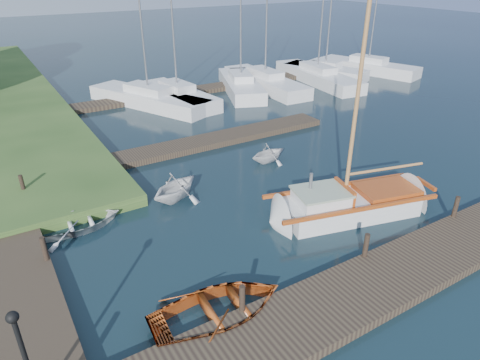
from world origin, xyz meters
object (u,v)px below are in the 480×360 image
mooring_post_1 (242,298)px  marina_boat_7 (368,66)px  dinghy (219,306)px  tender_a (75,221)px  mooring_post_2 (366,245)px  marina_boat_3 (241,84)px  lamp_post (22,346)px  tender_d (269,151)px  sailboat (352,205)px  marina_boat_1 (149,98)px  marina_boat_6 (325,71)px  mooring_post_4 (44,249)px  tender_b (175,184)px  mooring_post_5 (22,184)px  marina_boat_2 (177,95)px  mooring_post_3 (456,207)px  marina_boat_5 (317,75)px  marina_boat_4 (265,80)px

mooring_post_1 → marina_boat_7: size_ratio=0.07×
dinghy → tender_a: bearing=23.8°
mooring_post_2 → marina_boat_3: (7.46, 19.51, -0.11)m
lamp_post → tender_d: lamp_post is taller
lamp_post → sailboat: bearing=12.1°
lamp_post → tender_d: bearing=35.1°
tender_a → marina_boat_7: 30.04m
mooring_post_1 → marina_boat_3: marina_boat_3 is taller
marina_boat_1 → marina_boat_6: size_ratio=1.02×
mooring_post_4 → dinghy: size_ratio=0.22×
mooring_post_1 → sailboat: (6.39, 2.44, -0.36)m
tender_b → marina_boat_1: (3.66, 12.62, -0.07)m
mooring_post_5 → marina_boat_2: (10.76, 9.25, -0.12)m
mooring_post_1 → marina_boat_2: 20.40m
sailboat → tender_a: 10.13m
mooring_post_3 → sailboat: sailboat is taller
dinghy → marina_boat_7: marina_boat_7 is taller
sailboat → tender_d: (0.07, 5.61, 0.16)m
mooring_post_3 → mooring_post_4: same height
tender_d → marina_boat_2: marina_boat_2 is taller
dinghy → marina_boat_1: (5.34, 19.24, 0.18)m
mooring_post_1 → tender_b: bearing=80.3°
marina_boat_2 → tender_d: bearing=171.6°
mooring_post_3 → lamp_post: bearing=180.0°
lamp_post → marina_boat_5: marina_boat_5 is taller
sailboat → marina_boat_3: 17.96m
marina_boat_1 → marina_boat_5: 13.85m
mooring_post_3 → tender_b: bearing=138.2°
tender_b → marina_boat_2: bearing=-49.7°
tender_d → marina_boat_3: 12.71m
mooring_post_3 → marina_boat_3: (2.96, 19.51, -0.11)m
tender_b → dinghy: bearing=140.5°
marina_boat_1 → marina_boat_4: (9.24, -0.17, 0.01)m
lamp_post → marina_boat_6: 31.99m
mooring_post_2 → marina_boat_7: size_ratio=0.07×
marina_boat_3 → marina_boat_2: bearing=114.2°
marina_boat_4 → marina_boat_7: 10.61m
marina_boat_4 → dinghy: bearing=145.2°
tender_b → mooring_post_2: bearing=-179.9°
sailboat → marina_boat_1: size_ratio=0.94×
mooring_post_4 → lamp_post: (-1.00, -5.00, 1.17)m
mooring_post_2 → mooring_post_1: bearing=180.0°
marina_boat_5 → tender_d: bearing=138.3°
marina_boat_2 → mooring_post_4: bearing=136.0°
tender_a → mooring_post_1: bearing=-155.8°
dinghy → lamp_post: bearing=99.0°
dinghy → tender_a: size_ratio=1.19×
marina_boat_2 → marina_boat_4: 7.32m
mooring_post_2 → lamp_post: lamp_post is taller
mooring_post_2 → marina_boat_7: marina_boat_7 is taller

